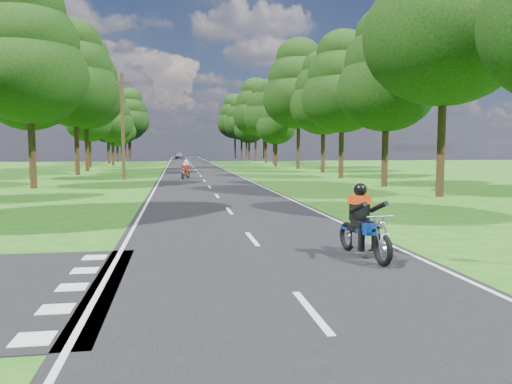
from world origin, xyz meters
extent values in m
plane|color=#205A14|center=(0.00, 0.00, 0.00)|extent=(160.00, 160.00, 0.00)
cube|color=black|center=(0.00, 50.00, 0.01)|extent=(7.00, 140.00, 0.02)
cube|color=silver|center=(0.00, -4.00, 0.02)|extent=(0.12, 2.00, 0.01)
cube|color=silver|center=(0.00, 2.00, 0.02)|extent=(0.12, 2.00, 0.01)
cube|color=silver|center=(0.00, 8.00, 0.02)|extent=(0.12, 2.00, 0.01)
cube|color=silver|center=(0.00, 14.00, 0.02)|extent=(0.12, 2.00, 0.01)
cube|color=silver|center=(0.00, 20.00, 0.02)|extent=(0.12, 2.00, 0.01)
cube|color=silver|center=(0.00, 26.00, 0.02)|extent=(0.12, 2.00, 0.01)
cube|color=silver|center=(0.00, 32.00, 0.02)|extent=(0.12, 2.00, 0.01)
cube|color=silver|center=(0.00, 38.00, 0.02)|extent=(0.12, 2.00, 0.01)
cube|color=silver|center=(0.00, 44.00, 0.02)|extent=(0.12, 2.00, 0.01)
cube|color=silver|center=(0.00, 50.00, 0.02)|extent=(0.12, 2.00, 0.01)
cube|color=silver|center=(0.00, 56.00, 0.02)|extent=(0.12, 2.00, 0.01)
cube|color=silver|center=(0.00, 62.00, 0.02)|extent=(0.12, 2.00, 0.01)
cube|color=silver|center=(0.00, 68.00, 0.02)|extent=(0.12, 2.00, 0.01)
cube|color=silver|center=(0.00, 74.00, 0.02)|extent=(0.12, 2.00, 0.01)
cube|color=silver|center=(0.00, 80.00, 0.02)|extent=(0.12, 2.00, 0.01)
cube|color=silver|center=(0.00, 86.00, 0.02)|extent=(0.12, 2.00, 0.01)
cube|color=silver|center=(0.00, 92.00, 0.02)|extent=(0.12, 2.00, 0.01)
cube|color=silver|center=(0.00, 98.00, 0.02)|extent=(0.12, 2.00, 0.01)
cube|color=silver|center=(0.00, 104.00, 0.02)|extent=(0.12, 2.00, 0.01)
cube|color=silver|center=(0.00, 110.00, 0.02)|extent=(0.12, 2.00, 0.01)
cube|color=silver|center=(0.00, 116.00, 0.02)|extent=(0.12, 2.00, 0.01)
cube|color=silver|center=(-3.30, 50.00, 0.02)|extent=(0.10, 140.00, 0.01)
cube|color=silver|center=(3.30, 50.00, 0.02)|extent=(0.10, 140.00, 0.01)
cube|color=silver|center=(-3.80, -4.50, 0.02)|extent=(0.50, 0.50, 0.01)
cube|color=silver|center=(-3.80, -3.30, 0.02)|extent=(0.50, 0.50, 0.01)
cube|color=silver|center=(-3.80, -2.10, 0.02)|extent=(0.50, 0.50, 0.01)
cube|color=silver|center=(-3.80, -0.90, 0.02)|extent=(0.50, 0.50, 0.01)
cube|color=silver|center=(-3.80, 0.30, 0.02)|extent=(0.50, 0.50, 0.01)
cylinder|color=black|center=(-10.57, 20.76, 1.96)|extent=(0.40, 0.40, 3.91)
ellipsoid|color=black|center=(-10.57, 20.76, 6.78)|extent=(6.85, 6.85, 5.82)
ellipsoid|color=black|center=(-10.57, 20.76, 8.68)|extent=(5.87, 5.87, 4.99)
ellipsoid|color=black|center=(-10.57, 20.76, 10.59)|extent=(4.40, 4.40, 3.74)
cylinder|color=black|center=(-12.94, 29.18, 1.90)|extent=(0.40, 0.40, 3.79)
ellipsoid|color=black|center=(-12.94, 29.18, 6.57)|extent=(6.64, 6.64, 5.64)
ellipsoid|color=black|center=(-12.94, 29.18, 8.41)|extent=(5.69, 5.69, 4.84)
ellipsoid|color=black|center=(-12.94, 29.18, 10.26)|extent=(4.27, 4.27, 3.63)
cylinder|color=black|center=(-10.82, 35.60, 2.16)|extent=(0.40, 0.40, 4.32)
ellipsoid|color=black|center=(-10.82, 35.60, 7.47)|extent=(7.56, 7.56, 6.42)
ellipsoid|color=black|center=(-10.82, 35.60, 9.58)|extent=(6.48, 6.48, 5.51)
ellipsoid|color=black|center=(-10.82, 35.60, 11.68)|extent=(4.86, 4.86, 4.13)
cylinder|color=black|center=(-11.26, 43.10, 2.20)|extent=(0.40, 0.40, 4.40)
ellipsoid|color=black|center=(-11.26, 43.10, 7.62)|extent=(7.71, 7.71, 6.55)
ellipsoid|color=black|center=(-11.26, 43.10, 9.77)|extent=(6.60, 6.60, 5.61)
ellipsoid|color=black|center=(-11.26, 43.10, 11.92)|extent=(4.95, 4.95, 4.21)
cylinder|color=black|center=(-12.61, 52.78, 1.60)|extent=(0.40, 0.40, 3.20)
ellipsoid|color=black|center=(-12.61, 52.78, 5.54)|extent=(5.60, 5.60, 4.76)
ellipsoid|color=black|center=(-12.61, 52.78, 7.10)|extent=(4.80, 4.80, 4.08)
ellipsoid|color=black|center=(-12.61, 52.78, 8.66)|extent=(3.60, 3.60, 3.06)
cylinder|color=black|center=(-10.75, 60.15, 1.61)|extent=(0.40, 0.40, 3.22)
ellipsoid|color=black|center=(-10.75, 60.15, 5.58)|extent=(5.64, 5.64, 4.79)
ellipsoid|color=black|center=(-10.75, 60.15, 7.15)|extent=(4.83, 4.83, 4.11)
ellipsoid|color=black|center=(-10.75, 60.15, 8.72)|extent=(3.62, 3.62, 3.08)
cylinder|color=black|center=(-12.29, 67.91, 1.80)|extent=(0.40, 0.40, 3.61)
ellipsoid|color=black|center=(-12.29, 67.91, 6.25)|extent=(6.31, 6.31, 5.37)
ellipsoid|color=black|center=(-12.29, 67.91, 8.01)|extent=(5.41, 5.41, 4.60)
ellipsoid|color=black|center=(-12.29, 67.91, 9.76)|extent=(4.06, 4.06, 3.45)
cylinder|color=black|center=(-11.94, 75.74, 1.33)|extent=(0.40, 0.40, 2.67)
ellipsoid|color=black|center=(-11.94, 75.74, 4.62)|extent=(4.67, 4.67, 3.97)
ellipsoid|color=black|center=(-11.94, 75.74, 5.92)|extent=(4.00, 4.00, 3.40)
ellipsoid|color=black|center=(-11.94, 75.74, 7.22)|extent=(3.00, 3.00, 2.55)
cylinder|color=black|center=(-12.18, 84.90, 1.54)|extent=(0.40, 0.40, 3.09)
ellipsoid|color=black|center=(-12.18, 84.90, 5.34)|extent=(5.40, 5.40, 4.59)
ellipsoid|color=black|center=(-12.18, 84.90, 6.85)|extent=(4.63, 4.63, 3.93)
ellipsoid|color=black|center=(-12.18, 84.90, 8.35)|extent=(3.47, 3.47, 2.95)
cylinder|color=black|center=(-11.23, 91.41, 2.24)|extent=(0.40, 0.40, 4.48)
ellipsoid|color=black|center=(-11.23, 91.41, 7.75)|extent=(7.84, 7.84, 6.66)
ellipsoid|color=black|center=(-11.23, 91.41, 9.94)|extent=(6.72, 6.72, 5.71)
ellipsoid|color=black|center=(-11.23, 91.41, 12.12)|extent=(5.04, 5.04, 4.28)
cylinder|color=black|center=(-12.28, 100.39, 2.05)|extent=(0.40, 0.40, 4.09)
ellipsoid|color=black|center=(-12.28, 100.39, 7.09)|extent=(7.16, 7.16, 6.09)
ellipsoid|color=black|center=(-12.28, 100.39, 9.08)|extent=(6.14, 6.14, 5.22)
ellipsoid|color=black|center=(-12.28, 100.39, 11.08)|extent=(4.61, 4.61, 3.92)
cylinder|color=black|center=(11.06, 12.20, 2.28)|extent=(0.40, 0.40, 4.56)
ellipsoid|color=black|center=(11.06, 12.20, 7.89)|extent=(7.98, 7.98, 6.78)
cylinder|color=black|center=(10.92, 18.69, 1.75)|extent=(0.40, 0.40, 3.49)
ellipsoid|color=black|center=(10.92, 18.69, 6.05)|extent=(6.12, 6.12, 5.20)
ellipsoid|color=black|center=(10.92, 18.69, 7.75)|extent=(5.24, 5.24, 4.46)
ellipsoid|color=black|center=(10.92, 18.69, 9.46)|extent=(3.93, 3.93, 3.34)
cylinder|color=black|center=(11.06, 27.58, 1.85)|extent=(0.40, 0.40, 3.69)
ellipsoid|color=black|center=(11.06, 27.58, 6.39)|extent=(6.46, 6.46, 5.49)
ellipsoid|color=black|center=(11.06, 27.58, 8.19)|extent=(5.54, 5.54, 4.71)
ellipsoid|color=black|center=(11.06, 27.58, 9.99)|extent=(4.15, 4.15, 3.53)
cylinder|color=black|center=(12.17, 36.42, 1.87)|extent=(0.40, 0.40, 3.74)
ellipsoid|color=black|center=(12.17, 36.42, 6.48)|extent=(6.55, 6.55, 5.57)
ellipsoid|color=black|center=(12.17, 36.42, 8.31)|extent=(5.62, 5.62, 4.77)
ellipsoid|color=black|center=(12.17, 36.42, 10.13)|extent=(4.21, 4.21, 3.58)
cylinder|color=black|center=(11.72, 44.72, 2.32)|extent=(0.40, 0.40, 4.64)
ellipsoid|color=black|center=(11.72, 44.72, 8.04)|extent=(8.12, 8.12, 6.91)
ellipsoid|color=black|center=(11.72, 44.72, 10.30)|extent=(6.96, 6.96, 5.92)
ellipsoid|color=black|center=(11.72, 44.72, 12.56)|extent=(5.22, 5.22, 4.44)
cylinder|color=black|center=(10.55, 51.92, 1.45)|extent=(0.40, 0.40, 2.91)
ellipsoid|color=black|center=(10.55, 51.92, 5.03)|extent=(5.09, 5.09, 4.33)
ellipsoid|color=black|center=(10.55, 51.92, 6.45)|extent=(4.36, 4.36, 3.71)
ellipsoid|color=black|center=(10.55, 51.92, 7.87)|extent=(3.27, 3.27, 2.78)
cylinder|color=black|center=(11.77, 59.40, 1.94)|extent=(0.40, 0.40, 3.88)
ellipsoid|color=black|center=(11.77, 59.40, 6.71)|extent=(6.78, 6.78, 5.77)
ellipsoid|color=black|center=(11.77, 59.40, 8.60)|extent=(5.81, 5.81, 4.94)
ellipsoid|color=black|center=(11.77, 59.40, 10.49)|extent=(4.36, 4.36, 3.71)
cylinder|color=black|center=(12.10, 67.87, 2.09)|extent=(0.40, 0.40, 4.18)
ellipsoid|color=black|center=(12.10, 67.87, 7.23)|extent=(7.31, 7.31, 6.21)
ellipsoid|color=black|center=(12.10, 67.87, 9.27)|extent=(6.27, 6.27, 5.33)
ellipsoid|color=black|center=(12.10, 67.87, 11.31)|extent=(4.70, 4.70, 4.00)
cylinder|color=black|center=(11.80, 76.83, 2.32)|extent=(0.40, 0.40, 4.63)
ellipsoid|color=black|center=(11.80, 76.83, 8.02)|extent=(8.11, 8.11, 6.89)
ellipsoid|color=black|center=(11.80, 76.83, 10.28)|extent=(6.95, 6.95, 5.91)
ellipsoid|color=black|center=(11.80, 76.83, 12.54)|extent=(5.21, 5.21, 4.43)
cylinder|color=black|center=(11.69, 84.12, 1.68)|extent=(0.40, 0.40, 3.36)
ellipsoid|color=black|center=(11.69, 84.12, 5.82)|extent=(5.88, 5.88, 5.00)
ellipsoid|color=black|center=(11.69, 84.12, 7.46)|extent=(5.04, 5.04, 4.29)
ellipsoid|color=black|center=(11.69, 84.12, 9.10)|extent=(3.78, 3.78, 3.21)
cylinder|color=black|center=(11.14, 91.34, 2.04)|extent=(0.40, 0.40, 4.09)
ellipsoid|color=black|center=(11.14, 91.34, 7.07)|extent=(7.15, 7.15, 6.08)
ellipsoid|color=black|center=(11.14, 91.34, 9.07)|extent=(6.13, 6.13, 5.21)
ellipsoid|color=black|center=(11.14, 91.34, 11.06)|extent=(4.60, 4.60, 3.91)
cylinder|color=black|center=(10.68, 99.10, 2.24)|extent=(0.40, 0.40, 4.48)
ellipsoid|color=black|center=(10.68, 99.10, 7.76)|extent=(7.84, 7.84, 6.66)
ellipsoid|color=black|center=(10.68, 99.10, 9.94)|extent=(6.72, 6.72, 5.71)
ellipsoid|color=black|center=(10.68, 99.10, 12.13)|extent=(5.04, 5.04, 4.28)
cylinder|color=black|center=(-14.00, 110.00, 1.92)|extent=(0.40, 0.40, 3.84)
ellipsoid|color=black|center=(-14.00, 110.00, 6.65)|extent=(6.72, 6.72, 5.71)
ellipsoid|color=black|center=(-14.00, 110.00, 8.52)|extent=(5.76, 5.76, 4.90)
ellipsoid|color=black|center=(-14.00, 110.00, 10.39)|extent=(4.32, 4.32, 3.67)
cylinder|color=black|center=(15.00, 112.00, 2.08)|extent=(0.40, 0.40, 4.16)
ellipsoid|color=black|center=(15.00, 112.00, 7.20)|extent=(7.28, 7.28, 6.19)
ellipsoid|color=black|center=(15.00, 112.00, 9.23)|extent=(6.24, 6.24, 5.30)
ellipsoid|color=black|center=(15.00, 112.00, 11.26)|extent=(4.68, 4.68, 3.98)
cylinder|color=black|center=(-16.00, 95.00, 1.76)|extent=(0.40, 0.40, 3.52)
ellipsoid|color=black|center=(-16.00, 95.00, 6.09)|extent=(6.16, 6.16, 5.24)
ellipsoid|color=black|center=(-16.00, 95.00, 7.81)|extent=(5.28, 5.28, 4.49)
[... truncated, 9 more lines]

